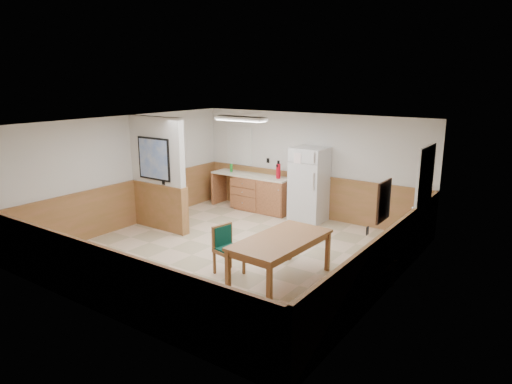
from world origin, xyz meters
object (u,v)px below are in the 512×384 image
Objects in this scene: dining_bench at (362,280)px; dining_chair at (226,245)px; refrigerator at (309,185)px; fire_extinguisher at (278,171)px; soap_bottle at (231,168)px; dining_table at (281,243)px.

dining_chair reaches higher than dining_bench.
fire_extinguisher is (-0.88, 0.06, 0.22)m from refrigerator.
dining_bench is at bearing 19.59° from dining_chair.
dining_bench is 2.38m from dining_chair.
fire_extinguisher is 1.45m from soap_bottle.
dining_table is 8.73× the size of soap_bottle.
refrigerator is at bearing 113.78° from dining_table.
fire_extinguisher reaches higher than dining_bench.
dining_table is 3.93m from fire_extinguisher.
soap_bottle is (-1.45, -0.01, -0.09)m from fire_extinguisher.
refrigerator reaches higher than dining_bench.
refrigerator is 1.01× the size of dining_bench.
dining_table is 4.85m from soap_bottle.
dining_chair is at bearing -85.53° from refrigerator.
fire_extinguisher is (-1.15, 3.52, 0.60)m from dining_chair.
refrigerator is 8.08× the size of soap_bottle.
refrigerator is 3.46m from dining_table.
dining_bench is at bearing -32.89° from soap_bottle.
dining_chair is at bearing -53.54° from soap_bottle.
dining_bench is at bearing -50.86° from fire_extinguisher.
dining_chair is at bearing -163.00° from dining_table.
dining_table reaches higher than dining_bench.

